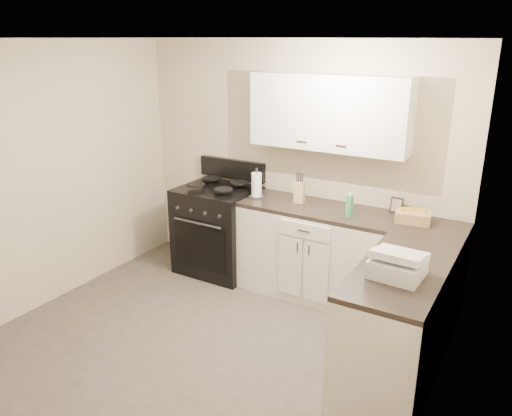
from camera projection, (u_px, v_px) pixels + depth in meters
The scene contains 20 objects.
floor at pixel (193, 355), 4.15m from camera, with size 3.60×3.60×0.00m, color #473F38.
ceiling at pixel (178, 38), 3.34m from camera, with size 3.60×3.60×0.00m, color white.
wall_back at pixel (294, 165), 5.21m from camera, with size 3.60×3.60×0.00m, color beige.
wall_right at pixel (433, 267), 2.87m from camera, with size 3.60×3.60×0.00m, color beige.
wall_left at pixel (33, 181), 4.62m from camera, with size 3.60×3.60×0.00m, color beige.
base_cabinets_back at pixel (317, 253), 5.02m from camera, with size 1.55×0.60×0.90m, color beige.
base_cabinets_right at pixel (407, 310), 3.97m from camera, with size 0.60×1.90×0.90m, color beige.
countertop_back at pixel (318, 209), 4.86m from camera, with size 1.55×0.60×0.04m, color black.
countertop_right at pixel (413, 256), 3.81m from camera, with size 0.60×1.90×0.04m, color black.
upper_cabinets at pixel (329, 112), 4.69m from camera, with size 1.55×0.30×0.70m, color white.
stove at pixel (219, 231), 5.56m from camera, with size 0.83×0.71×1.00m, color black.
knife_block at pixel (299, 192), 4.97m from camera, with size 0.10×0.09×0.21m, color tan.
paper_towel at pixel (257, 185), 5.14m from camera, with size 0.11×0.11×0.26m, color white.
soap_bottle at pixel (349, 206), 4.58m from camera, with size 0.07×0.07×0.20m, color #3A9656.
picture_frame at pixel (397, 205), 4.68m from camera, with size 0.12×0.02×0.15m, color black.
wicker_basket at pixel (413, 217), 4.44m from camera, with size 0.30×0.20×0.10m, color tan.
countertop_grill at pixel (397, 268), 3.43m from camera, with size 0.34×0.32×0.13m, color silver.
glass_jar at pixel (402, 259), 3.56m from camera, with size 0.08×0.08×0.14m, color silver.
oven_mitt_near at pixel (343, 326), 3.65m from camera, with size 0.02×0.16×0.28m, color black.
oven_mitt_far at pixel (356, 307), 3.87m from camera, with size 0.02×0.15×0.26m, color black.
Camera 1 is at (2.26, -2.77, 2.50)m, focal length 35.00 mm.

